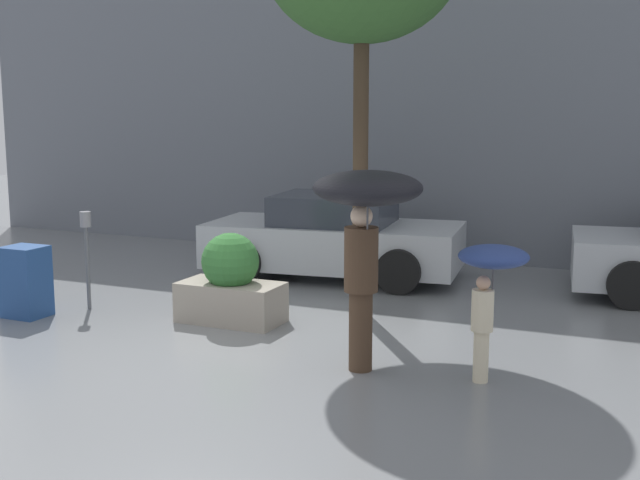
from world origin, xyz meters
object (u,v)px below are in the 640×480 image
object	(u,v)px
parking_meter	(86,239)
parked_car_near	(334,238)
planter_box	(231,284)
newspaper_box	(26,282)
person_adult	(366,212)
person_child	(491,274)

from	to	relation	value
parking_meter	parked_car_near	bearing A→B (deg)	56.35
planter_box	newspaper_box	size ratio (longest dim) A/B	1.41
person_adult	newspaper_box	xyz separation A→B (m)	(-4.70, 0.35, -1.17)
planter_box	parked_car_near	world-z (taller)	parked_car_near
person_adult	newspaper_box	distance (m)	4.86
planter_box	newspaper_box	world-z (taller)	planter_box
planter_box	newspaper_box	xyz separation A→B (m)	(-2.50, -0.81, -0.03)
person_adult	parked_car_near	xyz separation A→B (m)	(-2.10, 4.18, -1.01)
newspaper_box	parked_car_near	bearing A→B (deg)	55.83
planter_box	person_child	xyz separation A→B (m)	(3.37, -0.90, 0.58)
planter_box	person_child	size ratio (longest dim) A/B	0.95
person_adult	newspaper_box	size ratio (longest dim) A/B	2.25
person_adult	person_child	world-z (taller)	person_adult
planter_box	parking_meter	world-z (taller)	parking_meter
planter_box	parking_meter	distance (m)	2.09
parked_car_near	person_adult	bearing A→B (deg)	-160.36
parking_meter	person_adult	bearing A→B (deg)	-12.86
person_child	parked_car_near	size ratio (longest dim) A/B	0.33
parked_car_near	parking_meter	xyz separation A→B (m)	(-2.14, -3.21, 0.32)
parked_car_near	parking_meter	distance (m)	3.87
person_child	newspaper_box	bearing A→B (deg)	142.49
parked_car_near	person_child	bearing A→B (deg)	-147.21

